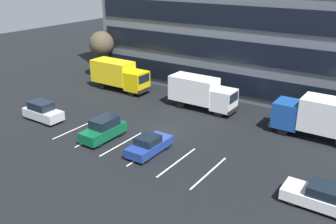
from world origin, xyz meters
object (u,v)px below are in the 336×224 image
(suv_silver, at_px, (43,112))
(bare_tree, at_px, (102,44))
(box_truck_yellow_all, at_px, (119,74))
(sedan_navy, at_px, (149,145))
(sedan_white, at_px, (320,197))
(box_truck_white, at_px, (201,92))
(suv_forest, at_px, (104,129))
(box_truck_blue, at_px, (322,116))

(suv_silver, distance_m, bare_tree, 16.15)
(box_truck_yellow_all, relative_size, sedan_navy, 1.75)
(sedan_white, bearing_deg, box_truck_white, 143.43)
(box_truck_yellow_all, bearing_deg, suv_silver, -88.91)
(bare_tree, bearing_deg, sedan_navy, -37.64)
(sedan_navy, height_order, bare_tree, bare_tree)
(box_truck_white, relative_size, sedan_white, 1.62)
(box_truck_white, height_order, suv_forest, box_truck_white)
(suv_forest, bearing_deg, suv_silver, -178.41)
(bare_tree, bearing_deg, box_truck_yellow_all, -29.07)
(box_truck_white, xyz_separation_m, box_truck_blue, (12.11, -0.49, 0.18))
(bare_tree, bearing_deg, sedan_white, -24.00)
(box_truck_yellow_all, xyz_separation_m, sedan_navy, (12.92, -11.17, -1.23))
(box_truck_white, height_order, sedan_white, box_truck_white)
(box_truck_blue, xyz_separation_m, sedan_white, (2.53, -10.37, -1.31))
(bare_tree, bearing_deg, box_truck_blue, -7.28)
(suv_silver, relative_size, sedan_navy, 0.97)
(suv_silver, distance_m, suv_forest, 7.88)
(box_truck_blue, height_order, sedan_navy, box_truck_blue)
(box_truck_white, height_order, box_truck_blue, box_truck_blue)
(box_truck_blue, bearing_deg, box_truck_white, 177.68)
(sedan_white, distance_m, suv_forest, 17.97)
(box_truck_white, xyz_separation_m, box_truck_yellow_all, (-11.42, 0.12, 0.08))
(suv_forest, height_order, bare_tree, bare_tree)
(box_truck_blue, height_order, suv_forest, box_truck_blue)
(box_truck_white, relative_size, box_truck_blue, 0.91)
(suv_forest, relative_size, bare_tree, 0.69)
(sedan_navy, xyz_separation_m, bare_tree, (-18.53, 14.29, 3.77))
(box_truck_blue, relative_size, sedan_navy, 1.84)
(box_truck_blue, bearing_deg, sedan_white, -76.30)
(box_truck_white, xyz_separation_m, sedan_white, (14.64, -10.86, -1.13))
(suv_forest, bearing_deg, sedan_navy, 1.44)
(box_truck_yellow_all, xyz_separation_m, bare_tree, (-5.61, 3.12, 2.53))
(box_truck_blue, relative_size, suv_forest, 1.85)
(sedan_white, height_order, suv_silver, suv_silver)
(box_truck_blue, xyz_separation_m, suv_silver, (-23.31, -10.90, -1.15))
(box_truck_blue, xyz_separation_m, bare_tree, (-29.14, 3.73, 2.43))
(sedan_navy, relative_size, bare_tree, 0.70)
(box_truck_yellow_all, bearing_deg, bare_tree, 150.93)
(sedan_white, distance_m, sedan_navy, 13.15)
(sedan_white, relative_size, bare_tree, 0.72)
(sedan_white, xyz_separation_m, suv_forest, (-17.97, -0.31, 0.18))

